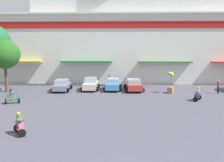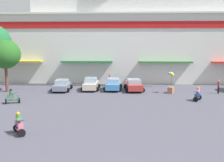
% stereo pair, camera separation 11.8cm
% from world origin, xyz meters
% --- Properties ---
extents(ground_plane, '(128.00, 128.00, 0.00)m').
position_xyz_m(ground_plane, '(0.00, 13.00, 0.00)').
color(ground_plane, '#4E4D5B').
extents(colonial_building, '(42.84, 16.22, 20.96)m').
position_xyz_m(colonial_building, '(0.00, 35.93, 9.16)').
color(colonial_building, white).
rests_on(colonial_building, ground).
extents(plaza_tree_0, '(3.58, 3.92, 6.32)m').
position_xyz_m(plaza_tree_0, '(-14.50, 22.98, 4.56)').
color(plaza_tree_0, brown).
rests_on(plaza_tree_0, ground).
extents(parked_car_0, '(2.37, 3.89, 1.42)m').
position_xyz_m(parked_car_0, '(-7.91, 23.90, 0.72)').
color(parked_car_0, gray).
rests_on(parked_car_0, ground).
extents(parked_car_1, '(2.31, 4.14, 1.56)m').
position_xyz_m(parked_car_1, '(-4.43, 24.79, 0.78)').
color(parked_car_1, beige).
rests_on(parked_car_1, ground).
extents(parked_car_2, '(2.29, 3.99, 1.48)m').
position_xyz_m(parked_car_2, '(-1.63, 24.87, 0.75)').
color(parked_car_2, '#4089C3').
rests_on(parked_car_2, ground).
extents(parked_car_3, '(2.64, 4.48, 1.44)m').
position_xyz_m(parked_car_3, '(0.98, 24.67, 0.74)').
color(parked_car_3, '#AE352E').
rests_on(parked_car_3, ground).
extents(scooter_rider_1, '(1.12, 1.45, 1.48)m').
position_xyz_m(scooter_rider_1, '(7.46, 19.15, 0.61)').
color(scooter_rider_1, black).
rests_on(scooter_rider_1, ground).
extents(scooter_rider_2, '(1.22, 1.44, 1.51)m').
position_xyz_m(scooter_rider_2, '(-7.00, 7.98, 0.63)').
color(scooter_rider_2, black).
rests_on(scooter_rider_2, ground).
extents(scooter_rider_4, '(1.50, 1.05, 1.51)m').
position_xyz_m(scooter_rider_4, '(-11.22, 16.82, 0.63)').
color(scooter_rider_4, black).
rests_on(scooter_rider_4, ground).
extents(pedestrian_0, '(0.51, 0.51, 1.71)m').
position_xyz_m(pedestrian_0, '(-2.22, 28.40, 0.97)').
color(pedestrian_0, '#2E2C3C').
rests_on(pedestrian_0, ground).
extents(pedestrian_1, '(0.41, 0.41, 1.61)m').
position_xyz_m(pedestrian_1, '(10.89, 23.30, 0.93)').
color(pedestrian_1, black).
rests_on(pedestrian_1, ground).
extents(balloon_vendor_cart, '(0.94, 1.07, 2.56)m').
position_xyz_m(balloon_vendor_cart, '(5.33, 23.18, 1.09)').
color(balloon_vendor_cart, '#9F6D4E').
rests_on(balloon_vendor_cart, ground).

